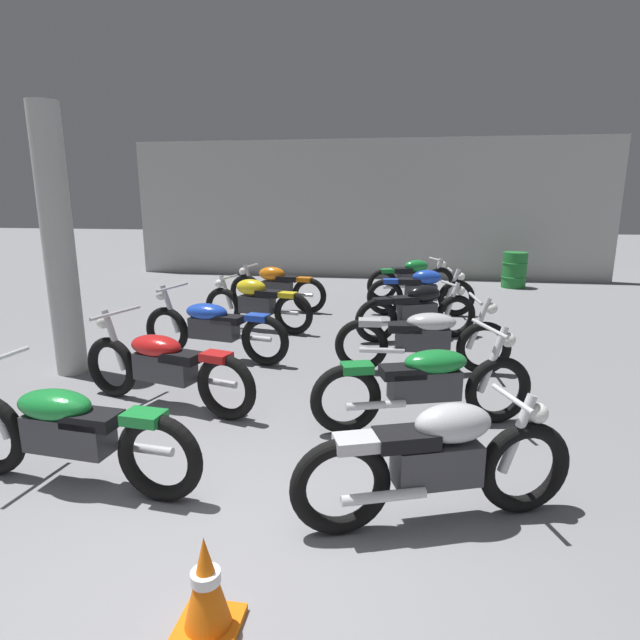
{
  "coord_description": "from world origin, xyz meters",
  "views": [
    {
      "loc": [
        1.06,
        -2.36,
        2.16
      ],
      "look_at": [
        0.0,
        4.28,
        0.55
      ],
      "focal_mm": 29.2,
      "sensor_mm": 36.0,
      "label": 1
    }
  ],
  "objects_px": {
    "motorcycle_right_row_5": "(412,278)",
    "oil_drum": "(514,270)",
    "motorcycle_right_row_0": "(438,460)",
    "motorcycle_right_row_1": "(426,383)",
    "motorcycle_left_row_3": "(257,303)",
    "traffic_cone": "(206,586)",
    "motorcycle_left_row_1": "(164,366)",
    "motorcycle_left_row_2": "(213,327)",
    "motorcycle_left_row_0": "(67,431)",
    "motorcycle_left_row_4": "(277,287)",
    "motorcycle_right_row_2": "(424,338)",
    "motorcycle_right_row_3": "(418,311)",
    "support_pillar": "(58,244)",
    "motorcycle_right_row_4": "(421,291)"
  },
  "relations": [
    {
      "from": "motorcycle_left_row_4",
      "to": "motorcycle_right_row_5",
      "type": "bearing_deg",
      "value": 30.68
    },
    {
      "from": "motorcycle_right_row_2",
      "to": "motorcycle_right_row_3",
      "type": "relative_size",
      "value": 1.17
    },
    {
      "from": "motorcycle_right_row_5",
      "to": "motorcycle_left_row_3",
      "type": "bearing_deg",
      "value": -129.74
    },
    {
      "from": "motorcycle_left_row_2",
      "to": "motorcycle_right_row_2",
      "type": "bearing_deg",
      "value": -2.2
    },
    {
      "from": "oil_drum",
      "to": "traffic_cone",
      "type": "bearing_deg",
      "value": -108.12
    },
    {
      "from": "motorcycle_left_row_4",
      "to": "support_pillar",
      "type": "bearing_deg",
      "value": -113.39
    },
    {
      "from": "support_pillar",
      "to": "motorcycle_left_row_0",
      "type": "xyz_separation_m",
      "value": [
        1.63,
        -2.41,
        -1.15
      ]
    },
    {
      "from": "motorcycle_right_row_0",
      "to": "motorcycle_right_row_2",
      "type": "relative_size",
      "value": 0.87
    },
    {
      "from": "motorcycle_left_row_1",
      "to": "motorcycle_right_row_0",
      "type": "distance_m",
      "value": 3.11
    },
    {
      "from": "motorcycle_left_row_0",
      "to": "motorcycle_right_row_1",
      "type": "xyz_separation_m",
      "value": [
        2.68,
        1.47,
        0.0
      ]
    },
    {
      "from": "motorcycle_right_row_2",
      "to": "motorcycle_right_row_3",
      "type": "xyz_separation_m",
      "value": [
        -0.04,
        1.54,
        0.01
      ]
    },
    {
      "from": "motorcycle_right_row_5",
      "to": "motorcycle_left_row_2",
      "type": "bearing_deg",
      "value": -119.96
    },
    {
      "from": "support_pillar",
      "to": "motorcycle_right_row_3",
      "type": "distance_m",
      "value": 4.97
    },
    {
      "from": "motorcycle_left_row_0",
      "to": "motorcycle_left_row_3",
      "type": "distance_m",
      "value": 4.79
    },
    {
      "from": "motorcycle_left_row_4",
      "to": "motorcycle_right_row_0",
      "type": "bearing_deg",
      "value": -67.34
    },
    {
      "from": "motorcycle_left_row_3",
      "to": "motorcycle_right_row_5",
      "type": "xyz_separation_m",
      "value": [
        2.53,
        3.05,
        0.0
      ]
    },
    {
      "from": "motorcycle_left_row_0",
      "to": "motorcycle_right_row_0",
      "type": "relative_size",
      "value": 1.15
    },
    {
      "from": "motorcycle_left_row_4",
      "to": "traffic_cone",
      "type": "relative_size",
      "value": 3.64
    },
    {
      "from": "motorcycle_left_row_3",
      "to": "oil_drum",
      "type": "distance_m",
      "value": 7.03
    },
    {
      "from": "motorcycle_left_row_3",
      "to": "motorcycle_right_row_3",
      "type": "xyz_separation_m",
      "value": [
        2.58,
        -0.16,
        0.0
      ]
    },
    {
      "from": "motorcycle_right_row_4",
      "to": "motorcycle_right_row_1",
      "type": "bearing_deg",
      "value": -91.18
    },
    {
      "from": "motorcycle_right_row_5",
      "to": "oil_drum",
      "type": "distance_m",
      "value": 3.11
    },
    {
      "from": "motorcycle_right_row_2",
      "to": "motorcycle_right_row_5",
      "type": "distance_m",
      "value": 4.75
    },
    {
      "from": "motorcycle_right_row_2",
      "to": "traffic_cone",
      "type": "height_order",
      "value": "motorcycle_right_row_2"
    },
    {
      "from": "motorcycle_left_row_3",
      "to": "traffic_cone",
      "type": "distance_m",
      "value": 6.1
    },
    {
      "from": "motorcycle_left_row_3",
      "to": "motorcycle_right_row_3",
      "type": "relative_size",
      "value": 1.04
    },
    {
      "from": "motorcycle_left_row_2",
      "to": "motorcycle_right_row_1",
      "type": "relative_size",
      "value": 1.03
    },
    {
      "from": "motorcycle_left_row_3",
      "to": "support_pillar",
      "type": "bearing_deg",
      "value": -125.94
    },
    {
      "from": "motorcycle_left_row_1",
      "to": "motorcycle_left_row_3",
      "type": "relative_size",
      "value": 1.09
    },
    {
      "from": "motorcycle_right_row_2",
      "to": "motorcycle_right_row_4",
      "type": "bearing_deg",
      "value": 88.81
    },
    {
      "from": "motorcycle_left_row_4",
      "to": "motorcycle_right_row_2",
      "type": "distance_m",
      "value": 4.18
    },
    {
      "from": "motorcycle_left_row_3",
      "to": "motorcycle_left_row_4",
      "type": "height_order",
      "value": "same"
    },
    {
      "from": "motorcycle_right_row_2",
      "to": "oil_drum",
      "type": "xyz_separation_m",
      "value": [
        2.37,
        6.67,
        -0.03
      ]
    },
    {
      "from": "motorcycle_left_row_1",
      "to": "motorcycle_right_row_4",
      "type": "relative_size",
      "value": 1.08
    },
    {
      "from": "support_pillar",
      "to": "motorcycle_right_row_2",
      "type": "relative_size",
      "value": 1.47
    },
    {
      "from": "motorcycle_right_row_5",
      "to": "traffic_cone",
      "type": "xyz_separation_m",
      "value": [
        -1.11,
        -8.97,
        -0.2
      ]
    },
    {
      "from": "motorcycle_right_row_3",
      "to": "oil_drum",
      "type": "xyz_separation_m",
      "value": [
        2.4,
        5.13,
        -0.03
      ]
    },
    {
      "from": "motorcycle_right_row_0",
      "to": "traffic_cone",
      "type": "bearing_deg",
      "value": -136.93
    },
    {
      "from": "motorcycle_left_row_3",
      "to": "motorcycle_left_row_4",
      "type": "distance_m",
      "value": 1.52
    },
    {
      "from": "motorcycle_left_row_0",
      "to": "motorcycle_left_row_2",
      "type": "distance_m",
      "value": 3.19
    },
    {
      "from": "motorcycle_right_row_4",
      "to": "motorcycle_right_row_0",
      "type": "bearing_deg",
      "value": -90.68
    },
    {
      "from": "motorcycle_left_row_2",
      "to": "motorcycle_right_row_0",
      "type": "height_order",
      "value": "motorcycle_left_row_2"
    },
    {
      "from": "motorcycle_left_row_3",
      "to": "motorcycle_right_row_5",
      "type": "distance_m",
      "value": 3.96
    },
    {
      "from": "motorcycle_left_row_4",
      "to": "motorcycle_right_row_5",
      "type": "relative_size",
      "value": 1.06
    },
    {
      "from": "motorcycle_right_row_3",
      "to": "motorcycle_right_row_4",
      "type": "height_order",
      "value": "same"
    },
    {
      "from": "motorcycle_left_row_0",
      "to": "traffic_cone",
      "type": "height_order",
      "value": "motorcycle_left_row_0"
    },
    {
      "from": "support_pillar",
      "to": "motorcycle_left_row_3",
      "type": "distance_m",
      "value": 3.15
    },
    {
      "from": "motorcycle_left_row_0",
      "to": "motorcycle_left_row_4",
      "type": "xyz_separation_m",
      "value": [
        0.06,
        6.31,
        0.01
      ]
    },
    {
      "from": "motorcycle_left_row_1",
      "to": "motorcycle_left_row_2",
      "type": "relative_size",
      "value": 0.99
    },
    {
      "from": "motorcycle_right_row_0",
      "to": "motorcycle_right_row_1",
      "type": "relative_size",
      "value": 0.9
    }
  ]
}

